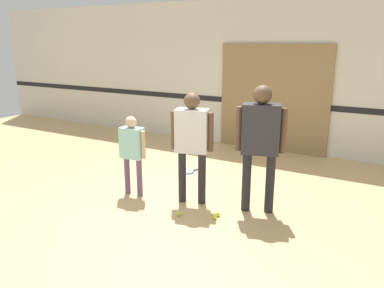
{
  "coord_description": "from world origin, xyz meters",
  "views": [
    {
      "loc": [
        2.69,
        -4.56,
        2.34
      ],
      "look_at": [
        0.19,
        -0.03,
        0.9
      ],
      "focal_mm": 35.0,
      "sensor_mm": 36.0,
      "label": 1
    }
  ],
  "objects": [
    {
      "name": "person_student_right",
      "position": [
        1.15,
        0.15,
        1.1
      ],
      "size": [
        0.65,
        0.41,
        1.78
      ],
      "rotation": [
        0.0,
        0.0,
        -2.84
      ],
      "color": "#232328",
      "rests_on": "ground_plane"
    },
    {
      "name": "ground_plane",
      "position": [
        0.0,
        0.0,
        0.0
      ],
      "size": [
        16.0,
        16.0,
        0.0
      ],
      "primitive_type": "plane",
      "color": "tan"
    },
    {
      "name": "wall_back",
      "position": [
        0.0,
        3.29,
        1.6
      ],
      "size": [
        16.0,
        0.07,
        3.2
      ],
      "color": "silver",
      "rests_on": "ground_plane"
    },
    {
      "name": "tennis_ball_near_instructor",
      "position": [
        0.27,
        -0.53,
        0.03
      ],
      "size": [
        0.07,
        0.07,
        0.07
      ],
      "primitive_type": "sphere",
      "color": "#CCE038",
      "rests_on": "ground_plane"
    },
    {
      "name": "racket_spare_on_floor",
      "position": [
        -0.51,
        1.09,
        0.01
      ],
      "size": [
        0.38,
        0.48,
        0.03
      ],
      "rotation": [
        0.0,
        0.0,
        1.0
      ],
      "color": "blue",
      "rests_on": "ground_plane"
    },
    {
      "name": "wall_panel",
      "position": [
        0.37,
        3.23,
        1.13
      ],
      "size": [
        2.37,
        0.05,
        2.27
      ],
      "color": "#93754C",
      "rests_on": "ground_plane"
    },
    {
      "name": "tennis_ball_by_spare_racket",
      "position": [
        -0.28,
        1.17,
        0.03
      ],
      "size": [
        0.07,
        0.07,
        0.07
      ],
      "primitive_type": "sphere",
      "color": "#CCE038",
      "rests_on": "ground_plane"
    },
    {
      "name": "person_instructor",
      "position": [
        0.19,
        -0.03,
        1.01
      ],
      "size": [
        0.6,
        0.37,
        1.64
      ],
      "rotation": [
        0.0,
        0.0,
        0.27
      ],
      "color": "#232328",
      "rests_on": "ground_plane"
    },
    {
      "name": "tennis_ball_stray_right",
      "position": [
        0.74,
        -0.29,
        0.03
      ],
      "size": [
        0.07,
        0.07,
        0.07
      ],
      "primitive_type": "sphere",
      "color": "#CCE038",
      "rests_on": "ground_plane"
    },
    {
      "name": "person_student_left",
      "position": [
        -0.75,
        -0.22,
        0.77
      ],
      "size": [
        0.47,
        0.21,
        1.25
      ],
      "rotation": [
        0.0,
        0.0,
        0.06
      ],
      "color": "#6B4C70",
      "rests_on": "ground_plane"
    },
    {
      "name": "tennis_ball_stray_left",
      "position": [
        0.73,
        -0.38,
        0.03
      ],
      "size": [
        0.07,
        0.07,
        0.07
      ],
      "primitive_type": "sphere",
      "color": "#CCE038",
      "rests_on": "ground_plane"
    }
  ]
}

